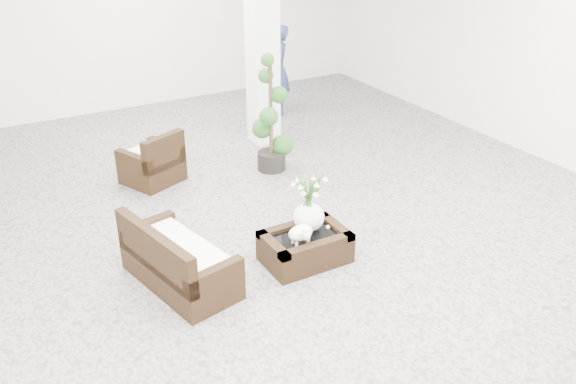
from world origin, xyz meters
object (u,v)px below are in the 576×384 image
loveseat (179,253)px  armchair (151,157)px  coffee_table (305,248)px  topiary (271,114)px

loveseat → armchair: bearing=-24.4°
coffee_table → topiary: size_ratio=0.54×
coffee_table → armchair: armchair is taller
topiary → armchair: bearing=164.2°
armchair → topiary: (1.62, -0.46, 0.47)m
armchair → topiary: size_ratio=0.44×
armchair → loveseat: bearing=54.6°
loveseat → topiary: topiary is taller
coffee_table → loveseat: loveseat is taller
armchair → loveseat: size_ratio=0.55×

